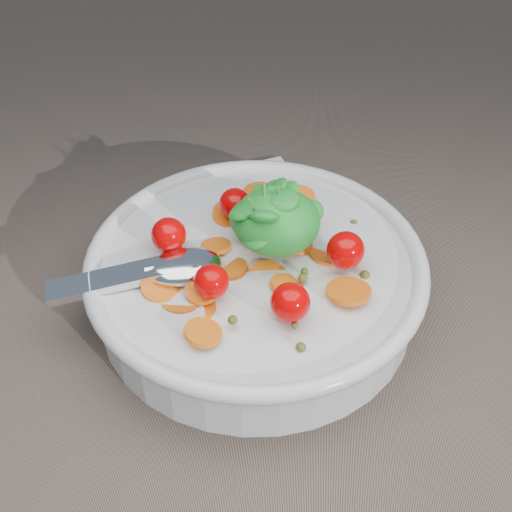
{
  "coord_description": "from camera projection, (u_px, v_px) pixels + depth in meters",
  "views": [
    {
      "loc": [
        0.06,
        -0.39,
        0.42
      ],
      "look_at": [
        0.03,
        0.01,
        0.06
      ],
      "focal_mm": 45.0,
      "sensor_mm": 36.0,
      "label": 1
    }
  ],
  "objects": [
    {
      "name": "bowl",
      "position": [
        256.0,
        276.0,
        0.56
      ],
      "size": [
        0.32,
        0.29,
        0.13
      ],
      "color": "silver",
      "rests_on": "ground"
    },
    {
      "name": "ground",
      "position": [
        225.0,
        312.0,
        0.58
      ],
      "size": [
        6.0,
        6.0,
        0.0
      ],
      "primitive_type": "plane",
      "color": "#776355",
      "rests_on": "ground"
    },
    {
      "name": "napkin",
      "position": [
        238.0,
        206.0,
        0.69
      ],
      "size": [
        0.2,
        0.19,
        0.01
      ],
      "primitive_type": "cube",
      "rotation": [
        0.0,
        0.0,
        0.44
      ],
      "color": "white",
      "rests_on": "ground"
    }
  ]
}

